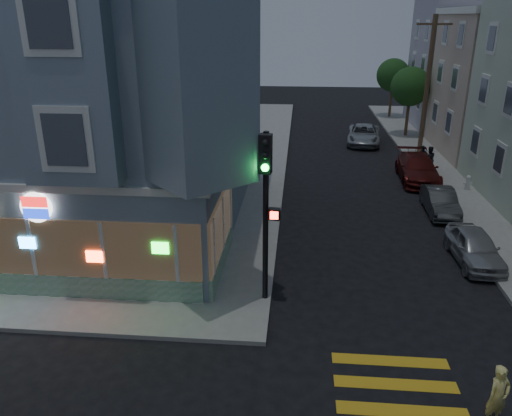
# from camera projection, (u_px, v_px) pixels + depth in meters

# --- Properties ---
(ground) EXTENTS (120.00, 120.00, 0.00)m
(ground) POSITION_uv_depth(u_px,v_px,m) (145.00, 388.00, 12.93)
(ground) COLOR black
(ground) RESTS_ON ground
(sidewalk_nw) EXTENTS (33.00, 42.00, 0.15)m
(sidewalk_nw) POSITION_uv_depth(u_px,v_px,m) (55.00, 151.00, 35.40)
(sidewalk_nw) COLOR gray
(sidewalk_nw) RESTS_ON ground
(corner_building) EXTENTS (14.60, 14.60, 11.40)m
(corner_building) POSITION_uv_depth(u_px,v_px,m) (74.00, 95.00, 21.55)
(corner_building) COLOR slate
(corner_building) RESTS_ON sidewalk_nw
(row_house_d) EXTENTS (12.00, 8.60, 10.50)m
(row_house_d) POSITION_uv_depth(u_px,v_px,m) (493.00, 63.00, 40.99)
(row_house_d) COLOR #A29CAC
(row_house_d) RESTS_ON sidewalk_ne
(utility_pole) EXTENTS (2.20, 0.30, 9.00)m
(utility_pole) POSITION_uv_depth(u_px,v_px,m) (427.00, 85.00, 32.53)
(utility_pole) COLOR #4C3826
(utility_pole) RESTS_ON sidewalk_ne
(street_tree_near) EXTENTS (3.00, 3.00, 5.30)m
(street_tree_near) POSITION_uv_depth(u_px,v_px,m) (410.00, 87.00, 38.40)
(street_tree_near) COLOR #4C3826
(street_tree_near) RESTS_ON sidewalk_ne
(street_tree_far) EXTENTS (3.00, 3.00, 5.30)m
(street_tree_far) POSITION_uv_depth(u_px,v_px,m) (393.00, 75.00, 45.84)
(street_tree_far) COLOR #4C3826
(street_tree_far) RESTS_ON sidewalk_ne
(running_child) EXTENTS (0.68, 0.58, 1.58)m
(running_child) POSITION_uv_depth(u_px,v_px,m) (498.00, 396.00, 11.55)
(running_child) COLOR #F0E57A
(running_child) RESTS_ON ground
(pedestrian_a) EXTENTS (0.88, 0.75, 1.59)m
(pedestrian_a) POSITION_uv_depth(u_px,v_px,m) (429.00, 159.00, 30.07)
(pedestrian_a) COLOR black
(pedestrian_a) RESTS_ON sidewalk_ne
(pedestrian_b) EXTENTS (0.98, 0.64, 1.55)m
(pedestrian_b) POSITION_uv_depth(u_px,v_px,m) (422.00, 158.00, 30.43)
(pedestrian_b) COLOR black
(pedestrian_b) RESTS_ON sidewalk_ne
(parked_car_a) EXTENTS (1.60, 3.80, 1.29)m
(parked_car_a) POSITION_uv_depth(u_px,v_px,m) (475.00, 247.00, 19.33)
(parked_car_a) COLOR #9DA0A4
(parked_car_a) RESTS_ON ground
(parked_car_b) EXTENTS (1.39, 3.72, 1.21)m
(parked_car_b) POSITION_uv_depth(u_px,v_px,m) (440.00, 202.00, 24.17)
(parked_car_b) COLOR #383B3D
(parked_car_b) RESTS_ON ground
(parked_car_c) EXTENTS (2.25, 5.17, 1.48)m
(parked_car_c) POSITION_uv_depth(u_px,v_px,m) (418.00, 169.00, 28.96)
(parked_car_c) COLOR #541513
(parked_car_c) RESTS_ON ground
(parked_car_d) EXTENTS (2.92, 5.30, 1.41)m
(parked_car_d) POSITION_uv_depth(u_px,v_px,m) (364.00, 135.00, 37.44)
(parked_car_d) COLOR #989EA2
(parked_car_d) RESTS_ON ground
(traffic_signal) EXTENTS (0.68, 0.63, 5.67)m
(traffic_signal) POSITION_uv_depth(u_px,v_px,m) (266.00, 191.00, 15.31)
(traffic_signal) COLOR black
(traffic_signal) RESTS_ON sidewalk_nw
(fire_hydrant) EXTENTS (0.47, 0.27, 0.81)m
(fire_hydrant) POSITION_uv_depth(u_px,v_px,m) (468.00, 182.00, 27.10)
(fire_hydrant) COLOR silver
(fire_hydrant) RESTS_ON sidewalk_ne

